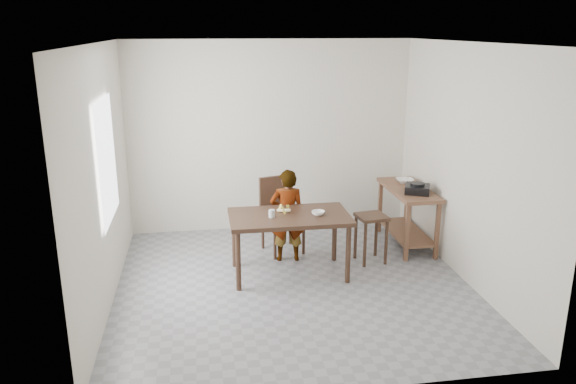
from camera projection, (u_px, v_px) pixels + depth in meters
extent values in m
cube|color=gray|center=(293.00, 286.00, 6.47)|extent=(4.00, 4.00, 0.04)
cube|color=white|center=(294.00, 41.00, 5.69)|extent=(4.00, 4.00, 0.04)
cube|color=silver|center=(270.00, 137.00, 7.99)|extent=(4.00, 0.04, 2.70)
cube|color=silver|center=(339.00, 238.00, 4.16)|extent=(4.00, 0.04, 2.70)
cube|color=silver|center=(101.00, 179.00, 5.77)|extent=(0.04, 4.00, 2.70)
cube|color=silver|center=(469.00, 164.00, 6.38)|extent=(0.04, 4.00, 2.70)
cube|color=white|center=(107.00, 160.00, 5.93)|extent=(0.02, 1.10, 1.30)
imported|color=white|center=(287.00, 216.00, 7.00)|extent=(0.45, 0.31, 1.19)
cylinder|color=silver|center=(272.00, 214.00, 6.44)|extent=(0.09, 0.09, 0.09)
imported|color=white|center=(318.00, 213.00, 6.52)|extent=(0.20, 0.20, 0.05)
imported|color=white|center=(405.00, 181.00, 7.68)|extent=(0.25, 0.25, 0.06)
cube|color=black|center=(417.00, 189.00, 7.21)|extent=(0.40, 0.40, 0.10)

